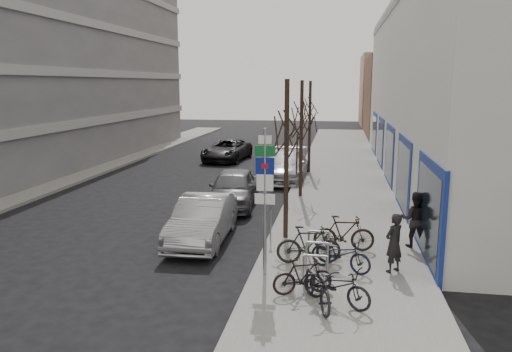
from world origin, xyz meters
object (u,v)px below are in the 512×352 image
(bike_near_left, at_px, (318,281))
(bike_mid_curb, at_px, (341,251))
(tree_near, at_px, (287,122))
(tree_mid, at_px, (302,111))
(parked_car_back, at_px, (285,166))
(bike_near_right, at_px, (303,276))
(bike_rack, at_px, (317,253))
(parked_car_front, at_px, (202,220))
(lane_car, at_px, (227,150))
(pedestrian_near, at_px, (394,243))
(meter_mid, at_px, (288,186))
(highway_sign_pole, at_px, (265,193))
(pedestrian_far, at_px, (415,219))
(meter_back, at_px, (298,166))
(bike_far_inner, at_px, (344,233))
(bike_far_curb, at_px, (336,282))
(bike_mid_inner, at_px, (309,244))
(tree_far, at_px, (310,105))
(meter_front, at_px, (271,219))
(parked_car_mid, at_px, (233,188))

(bike_near_left, bearing_deg, bike_mid_curb, 57.83)
(tree_near, bearing_deg, tree_mid, 90.00)
(tree_near, height_order, parked_car_back, tree_near)
(bike_near_left, height_order, bike_mid_curb, bike_near_left)
(tree_near, xyz_separation_m, bike_near_right, (0.93, -4.62, -3.48))
(bike_rack, bearing_deg, parked_car_front, 149.07)
(tree_mid, distance_m, lane_car, 12.99)
(tree_near, relative_size, pedestrian_near, 3.26)
(meter_mid, bearing_deg, highway_sign_pole, -88.32)
(pedestrian_far, bearing_deg, tree_near, 3.89)
(meter_back, xyz_separation_m, parked_car_front, (-2.35, -11.00, -0.14))
(tree_near, bearing_deg, parked_car_back, 96.24)
(highway_sign_pole, height_order, tree_mid, tree_mid)
(tree_near, relative_size, lane_car, 1.02)
(bike_mid_curb, distance_m, bike_far_inner, 1.69)
(tree_near, distance_m, parked_car_front, 4.38)
(highway_sign_pole, relative_size, meter_back, 3.31)
(pedestrian_near, bearing_deg, bike_rack, -38.27)
(bike_mid_curb, bearing_deg, bike_far_curb, -156.65)
(meter_mid, distance_m, bike_mid_inner, 7.55)
(highway_sign_pole, height_order, bike_near_right, highway_sign_pole)
(tree_near, xyz_separation_m, tree_far, (0.00, 13.00, 0.00))
(pedestrian_near, bearing_deg, meter_back, -117.84)
(bike_far_curb, height_order, parked_car_front, parked_car_front)
(meter_front, bearing_deg, tree_far, 88.09)
(pedestrian_far, bearing_deg, bike_near_left, 67.67)
(bike_mid_curb, bearing_deg, pedestrian_near, -59.60)
(tree_near, distance_m, tree_mid, 6.50)
(tree_near, relative_size, tree_mid, 1.00)
(highway_sign_pole, bearing_deg, pedestrian_near, 13.05)
(parked_car_mid, bearing_deg, bike_mid_inner, -65.83)
(bike_mid_inner, distance_m, lane_car, 21.11)
(tree_far, xyz_separation_m, parked_car_back, (-1.20, -2.02, -3.27))
(bike_mid_curb, bearing_deg, parked_car_mid, 58.26)
(parked_car_mid, height_order, pedestrian_near, pedestrian_near)
(tree_mid, bearing_deg, pedestrian_near, -70.20)
(tree_near, bearing_deg, bike_far_curb, -70.87)
(bike_far_inner, xyz_separation_m, parked_car_mid, (-4.76, 5.67, 0.09))
(highway_sign_pole, xyz_separation_m, bike_near_right, (1.13, -1.11, -1.83))
(meter_front, height_order, meter_mid, same)
(bike_far_curb, xyz_separation_m, pedestrian_near, (1.55, 2.37, 0.28))
(tree_mid, bearing_deg, bike_rack, -82.72)
(bike_far_curb, bearing_deg, bike_near_left, 134.48)
(bike_near_left, bearing_deg, parked_car_back, 79.44)
(bike_near_left, bearing_deg, pedestrian_far, 39.97)
(meter_back, bearing_deg, bike_mid_inner, -83.87)
(meter_mid, relative_size, bike_far_inner, 0.66)
(meter_mid, xyz_separation_m, bike_mid_inner, (1.39, -7.42, -0.19))
(bike_rack, relative_size, bike_mid_inner, 1.18)
(meter_front, bearing_deg, parked_car_mid, 114.99)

